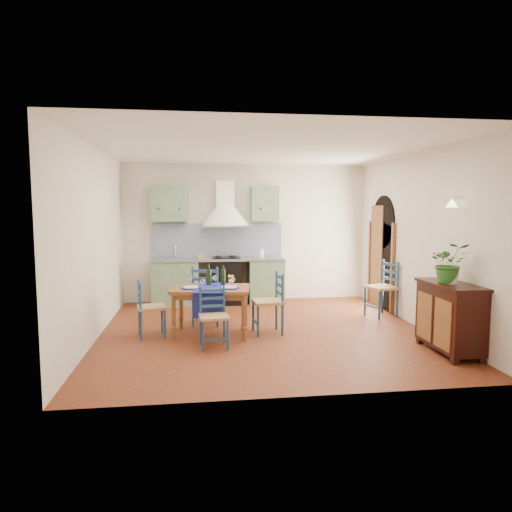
{
  "coord_description": "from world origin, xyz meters",
  "views": [
    {
      "loc": [
        -1.04,
        -6.86,
        1.91
      ],
      "look_at": [
        -0.09,
        0.3,
        1.15
      ],
      "focal_mm": 32.0,
      "sensor_mm": 36.0,
      "label": 1
    }
  ],
  "objects_px": {
    "chair_near": "(214,317)",
    "sideboard": "(450,315)",
    "potted_plant": "(449,263)",
    "dining_table": "(211,293)"
  },
  "relations": [
    {
      "from": "chair_near",
      "to": "sideboard",
      "type": "xyz_separation_m",
      "value": [
        3.07,
        -0.66,
        0.08
      ]
    },
    {
      "from": "chair_near",
      "to": "potted_plant",
      "type": "relative_size",
      "value": 1.56
    },
    {
      "from": "sideboard",
      "to": "potted_plant",
      "type": "height_order",
      "value": "potted_plant"
    },
    {
      "from": "chair_near",
      "to": "potted_plant",
      "type": "distance_m",
      "value": 3.2
    },
    {
      "from": "potted_plant",
      "to": "sideboard",
      "type": "bearing_deg",
      "value": -23.18
    },
    {
      "from": "chair_near",
      "to": "sideboard",
      "type": "height_order",
      "value": "sideboard"
    },
    {
      "from": "dining_table",
      "to": "sideboard",
      "type": "distance_m",
      "value": 3.34
    },
    {
      "from": "chair_near",
      "to": "sideboard",
      "type": "relative_size",
      "value": 0.79
    },
    {
      "from": "sideboard",
      "to": "potted_plant",
      "type": "xyz_separation_m",
      "value": [
        -0.03,
        0.01,
        0.69
      ]
    },
    {
      "from": "dining_table",
      "to": "potted_plant",
      "type": "xyz_separation_m",
      "value": [
        3.05,
        -1.25,
        0.56
      ]
    }
  ]
}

